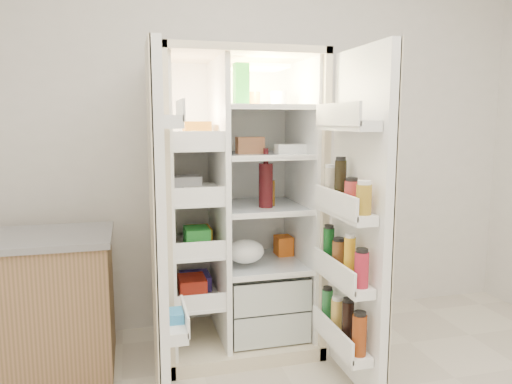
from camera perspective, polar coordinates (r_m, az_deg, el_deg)
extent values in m
cube|color=beige|center=(3.34, -0.76, 7.47)|extent=(4.00, 0.02, 2.70)
cube|color=beige|center=(3.27, -3.53, -0.48)|extent=(0.92, 0.04, 1.80)
cube|color=beige|center=(2.89, -10.85, -1.80)|extent=(0.04, 0.70, 1.80)
cube|color=beige|center=(3.07, 5.75, -1.08)|extent=(0.04, 0.70, 1.80)
cube|color=beige|center=(2.93, -2.39, 15.76)|extent=(0.92, 0.70, 0.04)
cube|color=beige|center=(3.21, -2.20, -16.74)|extent=(0.92, 0.70, 0.08)
cube|color=white|center=(3.24, -3.43, -0.21)|extent=(0.84, 0.02, 1.68)
cube|color=white|center=(2.89, -10.26, -1.39)|extent=(0.02, 0.62, 1.68)
cube|color=white|center=(3.06, 5.23, -0.74)|extent=(0.02, 0.62, 1.68)
cube|color=white|center=(2.93, -4.40, -1.15)|extent=(0.03, 0.62, 1.68)
cube|color=silver|center=(3.17, 0.69, -14.23)|extent=(0.47, 0.52, 0.19)
cube|color=silver|center=(3.10, 0.70, -10.81)|extent=(0.47, 0.52, 0.19)
cube|color=#FFD18C|center=(3.01, 0.38, 14.43)|extent=(0.30, 0.30, 0.02)
cube|color=white|center=(3.05, -7.20, -11.89)|extent=(0.28, 0.58, 0.02)
cube|color=white|center=(2.96, -7.31, -6.43)|extent=(0.28, 0.58, 0.02)
cube|color=white|center=(2.90, -7.42, -0.69)|extent=(0.28, 0.58, 0.02)
cube|color=white|center=(2.87, -7.53, 5.24)|extent=(0.28, 0.58, 0.02)
cube|color=white|center=(3.07, 0.60, -8.32)|extent=(0.49, 0.58, 0.01)
cube|color=white|center=(2.99, 0.62, -1.70)|extent=(0.49, 0.58, 0.01)
cube|color=white|center=(2.95, 0.63, 4.43)|extent=(0.49, 0.58, 0.02)
cube|color=white|center=(2.94, 0.63, 9.88)|extent=(0.49, 0.58, 0.02)
cube|color=red|center=(3.03, -7.22, -10.82)|extent=(0.16, 0.20, 0.10)
cube|color=green|center=(2.94, -7.34, -5.11)|extent=(0.14, 0.18, 0.12)
cube|color=white|center=(2.89, -7.44, 0.19)|extent=(0.20, 0.22, 0.07)
cube|color=orange|center=(2.86, -7.57, 6.84)|extent=(0.15, 0.16, 0.14)
cube|color=#4436A4|center=(3.03, -7.22, -10.91)|extent=(0.18, 0.20, 0.09)
cube|color=orange|center=(2.95, -7.33, -5.30)|extent=(0.14, 0.18, 0.10)
cube|color=silver|center=(2.89, -7.45, 0.68)|extent=(0.16, 0.16, 0.12)
sphere|color=orange|center=(3.09, -1.22, -16.03)|extent=(0.07, 0.07, 0.07)
sphere|color=orange|center=(3.15, 0.25, -15.57)|extent=(0.07, 0.07, 0.07)
sphere|color=orange|center=(3.14, 2.28, -15.66)|extent=(0.07, 0.07, 0.07)
sphere|color=orange|center=(3.23, -0.93, -14.94)|extent=(0.07, 0.07, 0.07)
sphere|color=orange|center=(3.23, 0.94, -14.90)|extent=(0.07, 0.07, 0.07)
sphere|color=orange|center=(3.23, 2.91, -14.98)|extent=(0.07, 0.07, 0.07)
ellipsoid|color=#437727|center=(3.11, 0.60, -10.43)|extent=(0.26, 0.24, 0.11)
cylinder|color=#3F0D11|center=(2.90, 1.16, 0.79)|extent=(0.09, 0.09, 0.27)
cylinder|color=brown|center=(2.96, 1.70, -0.12)|extent=(0.06, 0.06, 0.16)
cube|color=green|center=(2.82, -1.77, 12.52)|extent=(0.08, 0.08, 0.24)
cylinder|color=silver|center=(2.98, 2.67, 10.87)|extent=(0.10, 0.10, 0.09)
cylinder|color=#935821|center=(3.05, -0.22, 10.83)|extent=(0.07, 0.07, 0.09)
cube|color=white|center=(2.92, 4.57, 5.08)|extent=(0.23, 0.10, 0.06)
cube|color=#9A5F3D|center=(2.93, -0.72, 5.52)|extent=(0.16, 0.09, 0.10)
ellipsoid|color=white|center=(2.93, -1.23, -7.56)|extent=(0.22, 0.20, 0.14)
cube|color=orange|center=(3.21, 3.26, -6.29)|extent=(0.10, 0.12, 0.12)
cube|color=white|center=(2.35, -11.39, -4.18)|extent=(0.05, 0.40, 1.72)
cube|color=beige|center=(2.35, -12.00, -4.20)|extent=(0.01, 0.40, 1.72)
cube|color=white|center=(2.51, -9.39, -15.33)|extent=(0.09, 0.32, 0.06)
cube|color=white|center=(2.30, -9.99, 8.16)|extent=(0.09, 0.32, 0.06)
cube|color=#338CCC|center=(2.50, -9.41, -14.70)|extent=(0.07, 0.12, 0.10)
cube|color=white|center=(2.52, 12.11, -3.34)|extent=(0.05, 0.58, 1.72)
cube|color=beige|center=(2.53, 12.62, -3.30)|extent=(0.01, 0.58, 1.72)
cube|color=white|center=(2.69, 9.98, -16.94)|extent=(0.11, 0.50, 0.05)
cube|color=white|center=(2.56, 10.18, -10.04)|extent=(0.11, 0.50, 0.05)
cube|color=white|center=(2.47, 10.39, -2.33)|extent=(0.11, 0.50, 0.05)
cube|color=white|center=(2.43, 10.66, 7.68)|extent=(0.11, 0.50, 0.05)
cylinder|color=maroon|center=(2.47, 12.06, -16.15)|extent=(0.07, 0.07, 0.20)
cylinder|color=black|center=(2.58, 10.73, -14.84)|extent=(0.06, 0.06, 0.22)
cylinder|color=gold|center=(2.69, 9.50, -14.21)|extent=(0.06, 0.06, 0.18)
cylinder|color=#256F36|center=(2.80, 8.39, -13.16)|extent=(0.06, 0.06, 0.19)
cylinder|color=#A61B2E|center=(2.36, 12.30, -8.94)|extent=(0.07, 0.07, 0.17)
cylinder|color=gold|center=(2.46, 10.94, -7.65)|extent=(0.06, 0.06, 0.21)
cylinder|color=brown|center=(2.58, 9.67, -7.44)|extent=(0.07, 0.07, 0.16)
cylinder|color=#114B1B|center=(2.69, 8.54, -6.31)|extent=(0.06, 0.06, 0.20)
cylinder|color=olive|center=(2.28, 12.57, -0.88)|extent=(0.07, 0.07, 0.14)
cylinder|color=#AC2D2C|center=(2.40, 11.15, -0.39)|extent=(0.07, 0.07, 0.14)
cylinder|color=black|center=(2.51, 9.89, 1.06)|extent=(0.06, 0.06, 0.23)
cylinder|color=#BBB29A|center=(2.63, 8.71, 0.88)|extent=(0.06, 0.06, 0.18)
cube|color=#976C4B|center=(3.06, -26.64, -12.19)|extent=(1.04, 0.54, 0.75)
cube|color=gray|center=(2.95, -27.14, -5.03)|extent=(1.08, 0.57, 0.03)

